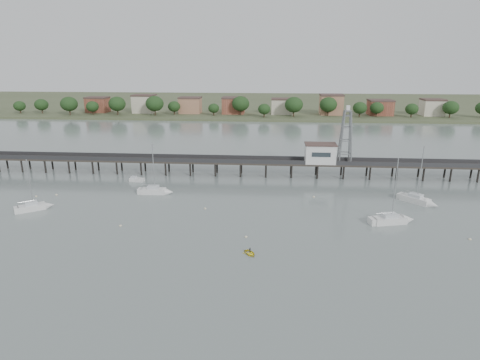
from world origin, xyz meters
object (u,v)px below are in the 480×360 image
object	(u,v)px
sailboat_e	(421,201)
white_tender	(137,180)
sailboat_b	(158,191)
yellow_dinghy	(250,254)
pier	(228,162)
sailboat_d	(396,220)
lattice_tower	(346,137)
sailboat_a	(37,207)

from	to	relation	value
sailboat_e	white_tender	world-z (taller)	sailboat_e
sailboat_b	white_tender	size ratio (longest dim) A/B	3.17
sailboat_e	yellow_dinghy	xyz separation A→B (m)	(-36.85, -27.10, -0.64)
white_tender	yellow_dinghy	size ratio (longest dim) A/B	1.52
pier	sailboat_b	bearing A→B (deg)	-130.54
sailboat_d	white_tender	size ratio (longest dim) A/B	3.47
white_tender	yellow_dinghy	xyz separation A→B (m)	(32.18, -39.09, -0.46)
lattice_tower	yellow_dinghy	size ratio (longest dim) A/B	5.83
white_tender	sailboat_a	bearing A→B (deg)	-114.91
lattice_tower	sailboat_b	distance (m)	50.96
pier	yellow_dinghy	size ratio (longest dim) A/B	56.38
sailboat_a	white_tender	size ratio (longest dim) A/B	2.89
white_tender	lattice_tower	bearing A→B (deg)	17.06
pier	sailboat_d	world-z (taller)	sailboat_d
sailboat_e	sailboat_a	bearing A→B (deg)	-128.03
sailboat_d	white_tender	world-z (taller)	sailboat_d
sailboat_d	sailboat_a	bearing A→B (deg)	165.24
sailboat_b	pier	bearing A→B (deg)	48.03
sailboat_d	pier	bearing A→B (deg)	125.54
sailboat_b	white_tender	distance (m)	12.84
sailboat_a	sailboat_b	xyz separation A→B (m)	(23.14, 12.39, -0.01)
sailboat_b	yellow_dinghy	distance (m)	37.81
sailboat_a	yellow_dinghy	size ratio (longest dim) A/B	4.41
sailboat_e	white_tender	distance (m)	70.06
pier	sailboat_a	size ratio (longest dim) A/B	12.79
sailboat_b	sailboat_a	bearing A→B (deg)	-153.27
white_tender	yellow_dinghy	world-z (taller)	white_tender
lattice_tower	sailboat_a	xyz separation A→B (m)	(-69.78, -30.08, -10.45)
sailboat_b	yellow_dinghy	xyz separation A→B (m)	(23.64, -29.51, -0.64)
sailboat_a	lattice_tower	bearing A→B (deg)	-13.72
sailboat_e	sailboat_b	xyz separation A→B (m)	(-60.48, 2.40, 0.00)
pier	lattice_tower	xyz separation A→B (m)	(31.50, 0.00, 7.31)
sailboat_a	yellow_dinghy	world-z (taller)	sailboat_a
sailboat_a	white_tender	xyz separation A→B (m)	(14.60, 21.97, -0.19)
yellow_dinghy	white_tender	bearing A→B (deg)	96.13
sailboat_e	sailboat_b	size ratio (longest dim) A/B	1.07
sailboat_d	white_tender	bearing A→B (deg)	145.09
sailboat_d	white_tender	xyz separation A→B (m)	(-60.22, 23.55, -0.17)
sailboat_d	yellow_dinghy	xyz separation A→B (m)	(-28.03, -15.54, -0.64)
sailboat_a	sailboat_e	world-z (taller)	sailboat_e
sailboat_e	white_tender	bearing A→B (deg)	-144.68
white_tender	sailboat_e	bearing A→B (deg)	-1.16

